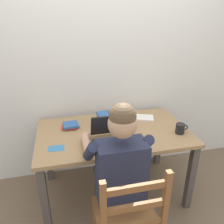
# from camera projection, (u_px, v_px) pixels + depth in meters

# --- Properties ---
(ground_plane) EXTENTS (8.00, 8.00, 0.00)m
(ground_plane) POSITION_uv_depth(u_px,v_px,m) (113.00, 191.00, 2.42)
(ground_plane) COLOR brown
(back_wall) EXTENTS (6.00, 0.04, 2.60)m
(back_wall) POSITION_uv_depth(u_px,v_px,m) (103.00, 60.00, 2.33)
(back_wall) COLOR silver
(back_wall) RESTS_ON ground
(desk) EXTENTS (1.41, 0.82, 0.73)m
(desk) POSITION_uv_depth(u_px,v_px,m) (113.00, 139.00, 2.16)
(desk) COLOR #9E7A51
(desk) RESTS_ON ground
(seated_person) EXTENTS (0.50, 0.60, 1.25)m
(seated_person) POSITION_uv_depth(u_px,v_px,m) (118.00, 168.00, 1.69)
(seated_person) COLOR #232842
(seated_person) RESTS_ON ground
(wooden_chair) EXTENTS (0.42, 0.42, 0.95)m
(wooden_chair) POSITION_uv_depth(u_px,v_px,m) (128.00, 220.00, 1.53)
(wooden_chair) COLOR brown
(wooden_chair) RESTS_ON ground
(laptop) EXTENTS (0.33, 0.31, 0.22)m
(laptop) POSITION_uv_depth(u_px,v_px,m) (112.00, 137.00, 1.92)
(laptop) COLOR #232328
(laptop) RESTS_ON desk
(computer_mouse) EXTENTS (0.06, 0.10, 0.03)m
(computer_mouse) POSITION_uv_depth(u_px,v_px,m) (139.00, 139.00, 1.95)
(computer_mouse) COLOR #232328
(computer_mouse) RESTS_ON desk
(coffee_mug_white) EXTENTS (0.12, 0.09, 0.09)m
(coffee_mug_white) POSITION_uv_depth(u_px,v_px,m) (127.00, 123.00, 2.17)
(coffee_mug_white) COLOR silver
(coffee_mug_white) RESTS_ON desk
(coffee_mug_dark) EXTENTS (0.12, 0.08, 0.09)m
(coffee_mug_dark) POSITION_uv_depth(u_px,v_px,m) (180.00, 129.00, 2.07)
(coffee_mug_dark) COLOR black
(coffee_mug_dark) RESTS_ON desk
(book_stack_main) EXTENTS (0.20, 0.18, 0.10)m
(book_stack_main) POSITION_uv_depth(u_px,v_px,m) (106.00, 117.00, 2.27)
(book_stack_main) COLOR gold
(book_stack_main) RESTS_ON desk
(book_stack_side) EXTENTS (0.17, 0.15, 0.04)m
(book_stack_side) POSITION_uv_depth(u_px,v_px,m) (70.00, 126.00, 2.17)
(book_stack_side) COLOR #BC332D
(book_stack_side) RESTS_ON desk
(paper_pile_near_laptop) EXTENTS (0.22, 0.19, 0.01)m
(paper_pile_near_laptop) POSITION_uv_depth(u_px,v_px,m) (135.00, 144.00, 1.90)
(paper_pile_near_laptop) COLOR silver
(paper_pile_near_laptop) RESTS_ON desk
(paper_pile_back_corner) EXTENTS (0.25, 0.21, 0.02)m
(paper_pile_back_corner) POSITION_uv_depth(u_px,v_px,m) (143.00, 118.00, 2.37)
(paper_pile_back_corner) COLOR white
(paper_pile_back_corner) RESTS_ON desk
(landscape_photo_print) EXTENTS (0.14, 0.10, 0.00)m
(landscape_photo_print) POSITION_uv_depth(u_px,v_px,m) (56.00, 148.00, 1.85)
(landscape_photo_print) COLOR teal
(landscape_photo_print) RESTS_ON desk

